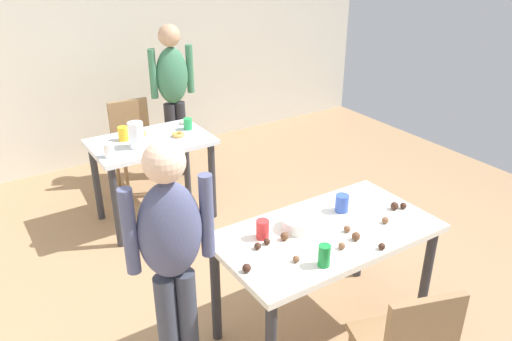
{
  "coord_description": "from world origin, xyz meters",
  "views": [
    {
      "loc": [
        -1.69,
        -2.12,
        2.35
      ],
      "look_at": [
        -0.05,
        0.42,
        0.9
      ],
      "focal_mm": 35.6,
      "sensor_mm": 36.0,
      "label": 1
    }
  ],
  "objects_px": {
    "chair_far_table": "(134,140)",
    "pitcher_far": "(136,135)",
    "dining_table_far": "(152,154)",
    "person_adult_far": "(173,89)",
    "dining_table_near": "(326,245)",
    "soda_can": "(324,256)",
    "person_girl_near": "(172,253)",
    "mixing_bowl": "(299,223)"
  },
  "relations": [
    {
      "from": "dining_table_far",
      "to": "pitcher_far",
      "type": "height_order",
      "value": "pitcher_far"
    },
    {
      "from": "chair_far_table",
      "to": "person_adult_far",
      "type": "distance_m",
      "value": 0.63
    },
    {
      "from": "person_girl_near",
      "to": "mixing_bowl",
      "type": "xyz_separation_m",
      "value": [
        0.81,
        0.01,
        -0.1
      ]
    },
    {
      "from": "person_girl_near",
      "to": "mixing_bowl",
      "type": "bearing_deg",
      "value": 0.98
    },
    {
      "from": "person_girl_near",
      "to": "soda_can",
      "type": "bearing_deg",
      "value": -26.27
    },
    {
      "from": "dining_table_near",
      "to": "chair_far_table",
      "type": "bearing_deg",
      "value": 95.49
    },
    {
      "from": "person_adult_far",
      "to": "person_girl_near",
      "type": "bearing_deg",
      "value": -114.61
    },
    {
      "from": "dining_table_far",
      "to": "chair_far_table",
      "type": "relative_size",
      "value": 1.12
    },
    {
      "from": "chair_far_table",
      "to": "mixing_bowl",
      "type": "relative_size",
      "value": 4.23
    },
    {
      "from": "person_girl_near",
      "to": "dining_table_far",
      "type": "bearing_deg",
      "value": 71.31
    },
    {
      "from": "mixing_bowl",
      "to": "pitcher_far",
      "type": "relative_size",
      "value": 0.97
    },
    {
      "from": "dining_table_near",
      "to": "person_girl_near",
      "type": "relative_size",
      "value": 0.88
    },
    {
      "from": "chair_far_table",
      "to": "person_girl_near",
      "type": "relative_size",
      "value": 0.58
    },
    {
      "from": "dining_table_far",
      "to": "soda_can",
      "type": "distance_m",
      "value": 2.15
    },
    {
      "from": "mixing_bowl",
      "to": "pitcher_far",
      "type": "height_order",
      "value": "pitcher_far"
    },
    {
      "from": "dining_table_near",
      "to": "soda_can",
      "type": "relative_size",
      "value": 10.74
    },
    {
      "from": "person_adult_far",
      "to": "pitcher_far",
      "type": "height_order",
      "value": "person_adult_far"
    },
    {
      "from": "dining_table_far",
      "to": "soda_can",
      "type": "height_order",
      "value": "soda_can"
    },
    {
      "from": "mixing_bowl",
      "to": "soda_can",
      "type": "bearing_deg",
      "value": -107.19
    },
    {
      "from": "dining_table_far",
      "to": "person_adult_far",
      "type": "bearing_deg",
      "value": 52.67
    },
    {
      "from": "dining_table_far",
      "to": "dining_table_near",
      "type": "bearing_deg",
      "value": -80.16
    },
    {
      "from": "soda_can",
      "to": "mixing_bowl",
      "type": "bearing_deg",
      "value": 72.81
    },
    {
      "from": "dining_table_far",
      "to": "pitcher_far",
      "type": "xyz_separation_m",
      "value": [
        -0.15,
        -0.09,
        0.23
      ]
    },
    {
      "from": "soda_can",
      "to": "person_adult_far",
      "type": "bearing_deg",
      "value": 81.06
    },
    {
      "from": "soda_can",
      "to": "pitcher_far",
      "type": "distance_m",
      "value": 2.06
    },
    {
      "from": "dining_table_far",
      "to": "person_girl_near",
      "type": "height_order",
      "value": "person_girl_near"
    },
    {
      "from": "chair_far_table",
      "to": "pitcher_far",
      "type": "xyz_separation_m",
      "value": [
        -0.23,
        -0.77,
        0.36
      ]
    },
    {
      "from": "dining_table_near",
      "to": "pitcher_far",
      "type": "height_order",
      "value": "pitcher_far"
    },
    {
      "from": "dining_table_near",
      "to": "chair_far_table",
      "type": "relative_size",
      "value": 1.51
    },
    {
      "from": "dining_table_far",
      "to": "chair_far_table",
      "type": "height_order",
      "value": "chair_far_table"
    },
    {
      "from": "pitcher_far",
      "to": "person_girl_near",
      "type": "bearing_deg",
      "value": -105.02
    },
    {
      "from": "dining_table_near",
      "to": "chair_far_table",
      "type": "xyz_separation_m",
      "value": [
        -0.25,
        2.56,
        -0.15
      ]
    },
    {
      "from": "dining_table_far",
      "to": "soda_can",
      "type": "xyz_separation_m",
      "value": [
        0.09,
        -2.14,
        0.19
      ]
    },
    {
      "from": "dining_table_far",
      "to": "person_adult_far",
      "type": "relative_size",
      "value": 0.63
    },
    {
      "from": "person_adult_far",
      "to": "pitcher_far",
      "type": "xyz_separation_m",
      "value": [
        -0.69,
        -0.8,
        -0.07
      ]
    },
    {
      "from": "person_girl_near",
      "to": "pitcher_far",
      "type": "xyz_separation_m",
      "value": [
        0.46,
        1.7,
        -0.03
      ]
    },
    {
      "from": "person_adult_far",
      "to": "mixing_bowl",
      "type": "height_order",
      "value": "person_adult_far"
    },
    {
      "from": "person_adult_far",
      "to": "soda_can",
      "type": "bearing_deg",
      "value": -98.94
    },
    {
      "from": "dining_table_near",
      "to": "soda_can",
      "type": "xyz_separation_m",
      "value": [
        -0.24,
        -0.25,
        0.16
      ]
    },
    {
      "from": "soda_can",
      "to": "person_girl_near",
      "type": "bearing_deg",
      "value": 153.73
    },
    {
      "from": "dining_table_near",
      "to": "person_adult_far",
      "type": "xyz_separation_m",
      "value": [
        0.21,
        2.59,
        0.28
      ]
    },
    {
      "from": "chair_far_table",
      "to": "mixing_bowl",
      "type": "height_order",
      "value": "chair_far_table"
    }
  ]
}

